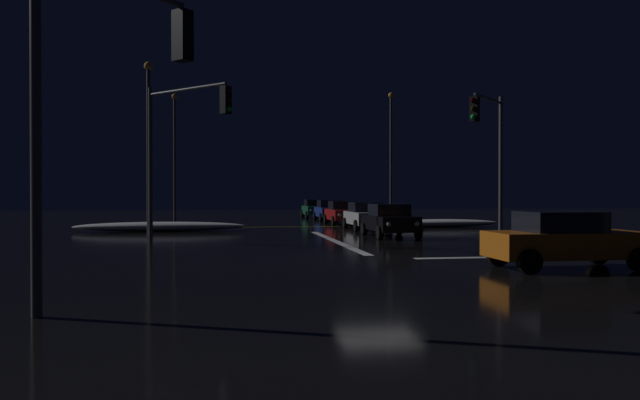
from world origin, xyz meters
TOP-DOWN VIEW (x-y plane):
  - ground at (0.00, 0.00)m, footprint 120.00×120.00m
  - stop_line_north at (0.00, 7.42)m, footprint 0.35×12.64m
  - centre_line_ns at (0.00, 19.02)m, footprint 22.00×0.15m
  - crosswalk_bar_east at (7.52, 0.00)m, footprint 12.64×0.40m
  - snow_bank_left_curb at (-8.22, 15.56)m, footprint 9.25×1.50m
  - snow_bank_right_curb at (8.22, 17.31)m, footprint 7.85×1.50m
  - sedan_black at (3.02, 9.51)m, footprint 2.02×4.33m
  - sedan_silver at (3.24, 15.39)m, footprint 2.02×4.33m
  - sedan_red at (3.02, 21.11)m, footprint 2.02×4.33m
  - sedan_blue at (3.16, 27.15)m, footprint 2.02×4.33m
  - sedan_green at (2.83, 32.37)m, footprint 2.02×4.33m
  - sedan_orange_crossing at (4.44, -3.16)m, footprint 4.33×2.02m
  - traffic_signal_sw at (-6.87, -6.87)m, footprint 2.55×2.55m
  - traffic_signal_ne at (6.89, 6.89)m, footprint 2.55×2.55m
  - traffic_signal_nw at (-6.51, 6.51)m, footprint 3.45×3.45m
  - streetlamp_left_near at (-8.52, 13.02)m, footprint 0.44×0.44m
  - streetlamp_left_far at (-8.52, 29.02)m, footprint 0.44×0.44m
  - streetlamp_right_far at (8.52, 29.02)m, footprint 0.44×0.44m

SIDE VIEW (x-z plane):
  - ground at x=0.00m, z-range -0.10..0.00m
  - stop_line_north at x=0.00m, z-range 0.00..0.01m
  - centre_line_ns at x=0.00m, z-range 0.00..0.01m
  - crosswalk_bar_east at x=7.52m, z-range 0.00..0.01m
  - snow_bank_right_curb at x=8.22m, z-range 0.00..0.49m
  - snow_bank_left_curb at x=-8.22m, z-range 0.00..0.52m
  - sedan_black at x=3.02m, z-range 0.02..1.59m
  - sedan_silver at x=3.24m, z-range 0.02..1.59m
  - sedan_red at x=3.02m, z-range 0.02..1.59m
  - sedan_blue at x=3.16m, z-range 0.02..1.59m
  - sedan_green at x=2.83m, z-range 0.02..1.59m
  - sedan_orange_crossing at x=4.44m, z-range 0.02..1.59m
  - traffic_signal_sw at x=-6.87m, z-range 1.13..7.38m
  - traffic_signal_ne at x=6.89m, z-range 1.17..7.70m
  - traffic_signal_nw at x=-6.51m, z-range 1.25..7.76m
  - streetlamp_left_near at x=-8.52m, z-range 0.68..9.38m
  - streetlamp_left_far at x=-8.52m, z-range 0.70..10.39m
  - streetlamp_right_far at x=8.52m, z-range 0.71..10.93m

